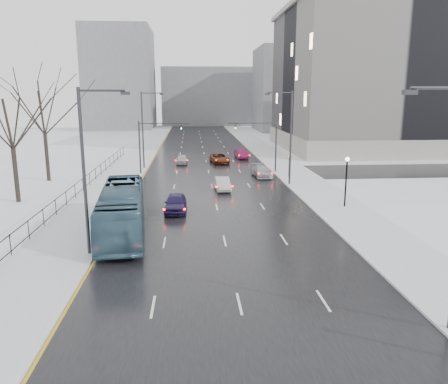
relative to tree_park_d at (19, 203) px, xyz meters
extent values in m
cube|color=black|center=(17.80, 26.00, 0.02)|extent=(16.00, 150.00, 0.04)
cube|color=black|center=(17.80, 14.00, 0.02)|extent=(130.00, 10.00, 0.04)
cube|color=silver|center=(7.30, 26.00, 0.08)|extent=(5.00, 150.00, 0.16)
cube|color=silver|center=(28.30, 26.00, 0.08)|extent=(5.00, 150.00, 0.16)
cube|color=white|center=(-2.20, 26.00, 0.06)|extent=(14.00, 150.00, 0.12)
cube|color=black|center=(4.80, -4.00, 1.41)|extent=(0.04, 70.00, 0.05)
cube|color=black|center=(4.80, -4.00, 0.41)|extent=(0.04, 70.00, 0.05)
cylinder|color=black|center=(4.80, -4.00, 0.81)|extent=(0.06, 0.06, 1.30)
cylinder|color=#2D2D33|center=(24.90, -24.00, 9.80)|extent=(2.60, 0.12, 0.12)
cube|color=#2D2D33|center=(23.60, -24.00, 9.65)|extent=(0.50, 0.25, 0.18)
cylinder|color=#2D2D33|center=(26.20, 6.00, 5.00)|extent=(0.20, 0.20, 10.00)
cylinder|color=#2D2D33|center=(24.90, 6.00, 9.80)|extent=(2.60, 0.12, 0.12)
cube|color=#2D2D33|center=(23.60, 6.00, 9.65)|extent=(0.50, 0.25, 0.18)
cylinder|color=#2D2D33|center=(9.40, -14.00, 5.00)|extent=(0.20, 0.20, 10.00)
cylinder|color=#2D2D33|center=(10.70, -14.00, 9.80)|extent=(2.60, 0.12, 0.12)
cube|color=#2D2D33|center=(12.00, -14.00, 9.65)|extent=(0.50, 0.25, 0.18)
cylinder|color=#2D2D33|center=(9.40, 18.00, 5.00)|extent=(0.20, 0.20, 10.00)
cylinder|color=#2D2D33|center=(10.70, 18.00, 9.80)|extent=(2.60, 0.12, 0.12)
cube|color=#2D2D33|center=(12.00, 18.00, 9.65)|extent=(0.50, 0.25, 0.18)
cylinder|color=black|center=(28.80, -4.00, 2.16)|extent=(0.14, 0.14, 4.00)
sphere|color=#FFE5B2|center=(28.80, -4.00, 4.26)|extent=(0.36, 0.36, 0.36)
cylinder|color=#2D2D33|center=(26.20, 14.00, 3.25)|extent=(0.20, 0.20, 6.50)
cylinder|color=#2D2D33|center=(23.20, 14.00, 6.20)|extent=(6.00, 0.12, 0.12)
imported|color=#2D2D33|center=(21.10, 14.00, 5.60)|extent=(0.15, 0.18, 0.90)
sphere|color=#19FF33|center=(21.10, 13.85, 5.60)|extent=(0.16, 0.16, 0.16)
cylinder|color=#2D2D33|center=(9.40, 14.00, 3.25)|extent=(0.20, 0.20, 6.50)
cylinder|color=#2D2D33|center=(12.40, 14.00, 6.20)|extent=(6.00, 0.12, 0.12)
imported|color=#2D2D33|center=(14.50, 14.00, 5.60)|extent=(0.15, 0.18, 0.90)
sphere|color=#19FF33|center=(14.50, 13.85, 5.60)|extent=(0.16, 0.16, 0.16)
cylinder|color=#2D2D33|center=(27.00, 10.00, 1.41)|extent=(0.06, 0.06, 2.50)
cylinder|color=white|center=(27.00, 10.00, 2.56)|extent=(0.60, 0.03, 0.60)
torus|color=#B20C0C|center=(27.00, 10.00, 2.56)|extent=(0.58, 0.06, 0.58)
cube|color=gray|center=(52.80, 38.00, 12.00)|extent=(40.00, 30.00, 24.00)
cube|color=gray|center=(52.80, 38.00, 24.40)|extent=(41.00, 31.00, 0.80)
cube|color=gray|center=(52.80, 38.00, 1.50)|extent=(40.60, 30.60, 3.00)
cube|color=slate|center=(45.80, 81.00, 11.00)|extent=(24.00, 20.00, 22.00)
cube|color=slate|center=(-4.20, 91.00, 14.00)|extent=(18.00, 22.00, 28.00)
cube|color=slate|center=(21.80, 106.00, 9.00)|extent=(30.00, 18.00, 18.00)
imported|color=#395B6F|center=(10.80, -9.86, 1.72)|extent=(4.02, 12.29, 3.36)
imported|color=#1F1643|center=(14.30, -4.23, 0.79)|extent=(1.83, 4.42, 1.50)
imported|color=#B3B2B6|center=(18.77, 3.93, 0.71)|extent=(1.61, 4.12, 1.34)
imported|color=#55250E|center=(19.67, 22.06, 0.73)|extent=(2.85, 5.18, 1.37)
imported|color=#A8A7AB|center=(23.99, 11.06, 0.72)|extent=(2.24, 4.80, 1.36)
imported|color=#AEAFB3|center=(14.30, 21.84, 0.70)|extent=(1.57, 3.88, 1.32)
imported|color=maroon|center=(23.32, 26.48, 0.74)|extent=(1.92, 4.38, 1.40)
camera|label=1|loc=(15.69, -39.62, 9.55)|focal=35.00mm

